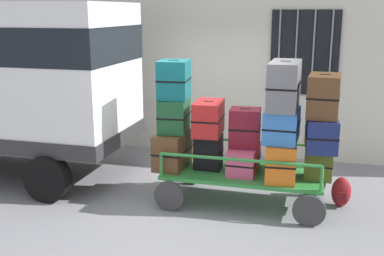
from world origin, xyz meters
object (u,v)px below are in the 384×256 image
object	(u,v)px
suitcase_center_bottom	(244,159)
suitcase_right_bottom	(319,164)
suitcase_midright_top	(284,85)
backpack	(341,192)
suitcase_center_middle	(245,128)
suitcase_right_top	(324,96)
suitcase_midleft_middle	(208,118)
luggage_cart	(243,178)
suitcase_midright_bottom	(281,158)
suitcase_midleft_bottom	(208,152)
suitcase_left_top	(174,80)
suitcase_midright_middle	(282,124)
suitcase_right_middle	(321,133)
suitcase_left_middle	(174,115)
suitcase_left_bottom	(174,149)

from	to	relation	value
suitcase_center_bottom	suitcase_right_bottom	bearing A→B (deg)	-1.10
suitcase_midright_top	backpack	bearing A→B (deg)	14.56
suitcase_center_middle	suitcase_right_bottom	xyz separation A→B (m)	(1.04, -0.04, -0.43)
suitcase_right_top	backpack	bearing A→B (deg)	34.65
suitcase_midleft_middle	suitcase_center_bottom	world-z (taller)	suitcase_midleft_middle
luggage_cart	suitcase_midright_bottom	bearing A→B (deg)	-2.51
suitcase_center_bottom	suitcase_center_middle	xyz separation A→B (m)	(0.00, 0.02, 0.46)
luggage_cart	suitcase_midleft_bottom	bearing A→B (deg)	178.92
suitcase_left_top	suitcase_midright_top	xyz separation A→B (m)	(1.57, -0.01, -0.01)
suitcase_midright_middle	backpack	xyz separation A→B (m)	(0.86, 0.24, -1.00)
suitcase_center_middle	suitcase_right_middle	world-z (taller)	suitcase_center_middle
suitcase_midleft_middle	suitcase_right_middle	size ratio (longest dim) A/B	0.86
suitcase_midleft_bottom	suitcase_right_middle	distance (m)	1.61
luggage_cart	suitcase_right_middle	xyz separation A→B (m)	(1.04, -0.03, 0.75)
suitcase_right_bottom	suitcase_midright_bottom	bearing A→B (deg)	-178.85
suitcase_midleft_middle	backpack	distance (m)	2.17
suitcase_center_bottom	suitcase_right_top	bearing A→B (deg)	-0.03
suitcase_midleft_bottom	suitcase_right_top	size ratio (longest dim) A/B	0.80
suitcase_left_middle	suitcase_midleft_middle	size ratio (longest dim) A/B	0.97
suitcase_center_middle	suitcase_midright_top	distance (m)	0.82
suitcase_left_bottom	suitcase_midright_middle	world-z (taller)	suitcase_midright_middle
suitcase_left_bottom	suitcase_midright_top	distance (m)	1.87
suitcase_left_bottom	suitcase_right_middle	world-z (taller)	suitcase_right_middle
suitcase_center_bottom	suitcase_right_top	distance (m)	1.43
suitcase_left_bottom	suitcase_midright_top	xyz separation A→B (m)	(1.57, 0.02, 1.02)
suitcase_right_bottom	suitcase_midright_middle	bearing A→B (deg)	178.54
suitcase_left_bottom	suitcase_midright_bottom	size ratio (longest dim) A/B	0.90
suitcase_left_middle	suitcase_midright_top	distance (m)	1.65
suitcase_left_top	suitcase_right_bottom	world-z (taller)	suitcase_left_top
suitcase_midright_top	backpack	xyz separation A→B (m)	(0.86, 0.22, -1.54)
suitcase_center_middle	suitcase_midright_middle	size ratio (longest dim) A/B	0.68
suitcase_midright_middle	suitcase_right_top	xyz separation A→B (m)	(0.52, 0.01, 0.42)
suitcase_left_middle	suitcase_midright_top	xyz separation A→B (m)	(1.57, -0.01, 0.51)
suitcase_left_bottom	suitcase_right_top	size ratio (longest dim) A/B	1.25
suitcase_left_bottom	backpack	bearing A→B (deg)	5.67
suitcase_left_top	luggage_cart	bearing A→B (deg)	-1.63
suitcase_midright_top	suitcase_right_top	size ratio (longest dim) A/B	1.36
suitcase_midright_middle	suitcase_right_bottom	world-z (taller)	suitcase_midright_middle
suitcase_center_bottom	suitcase_left_bottom	bearing A→B (deg)	-179.43
suitcase_right_top	suitcase_right_bottom	bearing A→B (deg)	-90.00
suitcase_midright_top	suitcase_right_middle	distance (m)	0.81
suitcase_midright_middle	suitcase_left_bottom	bearing A→B (deg)	-179.87
suitcase_midright_bottom	suitcase_right_top	bearing A→B (deg)	3.29
suitcase_center_middle	suitcase_midright_top	size ratio (longest dim) A/B	0.62
suitcase_center_bottom	suitcase_right_middle	size ratio (longest dim) A/B	0.96
suitcase_right_bottom	suitcase_right_middle	size ratio (longest dim) A/B	0.59
suitcase_midright_middle	backpack	bearing A→B (deg)	15.48
suitcase_midright_middle	suitcase_right_middle	bearing A→B (deg)	-3.14
suitcase_left_middle	suitcase_midright_bottom	bearing A→B (deg)	-1.67
suitcase_left_middle	suitcase_right_bottom	distance (m)	2.16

